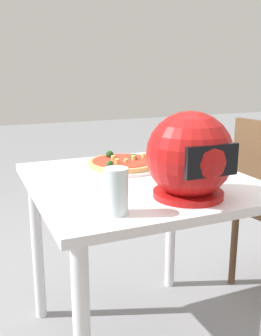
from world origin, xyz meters
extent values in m
cube|color=white|center=(0.00, 0.00, 0.72)|extent=(0.81, 0.85, 0.03)
cylinder|color=white|center=(-0.34, -0.36, 0.35)|extent=(0.05, 0.05, 0.70)
cylinder|color=white|center=(0.34, -0.36, 0.35)|extent=(0.05, 0.05, 0.70)
cylinder|color=white|center=(0.00, -0.17, 0.74)|extent=(0.32, 0.32, 0.01)
cylinder|color=tan|center=(0.00, -0.17, 0.75)|extent=(0.29, 0.29, 0.02)
cylinder|color=red|center=(0.00, -0.17, 0.76)|extent=(0.25, 0.25, 0.00)
sphere|color=#234C1E|center=(0.03, -0.25, 0.77)|extent=(0.03, 0.03, 0.03)
sphere|color=#234C1E|center=(-0.05, -0.18, 0.77)|extent=(0.03, 0.03, 0.03)
sphere|color=#234C1E|center=(0.08, -0.10, 0.77)|extent=(0.03, 0.03, 0.03)
cylinder|color=#E0D172|center=(0.04, -0.19, 0.77)|extent=(0.02, 0.02, 0.02)
cylinder|color=#E0D172|center=(0.04, -0.13, 0.77)|extent=(0.02, 0.02, 0.02)
cylinder|color=#E0D172|center=(0.00, -0.14, 0.77)|extent=(0.03, 0.03, 0.01)
cylinder|color=#E0D172|center=(-0.10, -0.18, 0.77)|extent=(0.02, 0.02, 0.02)
cylinder|color=#E0D172|center=(-0.04, -0.16, 0.77)|extent=(0.03, 0.03, 0.02)
sphere|color=#B21414|center=(-0.05, 0.26, 0.87)|extent=(0.28, 0.28, 0.28)
cylinder|color=#B21414|center=(-0.05, 0.26, 0.74)|extent=(0.23, 0.23, 0.02)
cube|color=black|center=(-0.05, 0.38, 0.88)|extent=(0.17, 0.02, 0.09)
cylinder|color=silver|center=(0.22, 0.31, 0.80)|extent=(0.07, 0.07, 0.14)
cylinder|color=brown|center=(-0.66, -0.24, 0.21)|extent=(0.04, 0.04, 0.43)
camera|label=1|loc=(0.59, 1.29, 1.13)|focal=41.74mm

